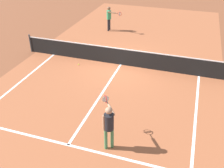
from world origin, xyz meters
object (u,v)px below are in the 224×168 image
(player_far, at_px, (109,16))
(player_near, at_px, (109,123))
(net, at_px, (121,56))
(tennis_ball_near_net, at_px, (79,64))

(player_far, bearing_deg, player_near, -71.42)
(net, distance_m, player_near, 6.22)
(net, height_order, player_far, player_far)
(player_near, xyz_separation_m, player_far, (-3.69, 10.99, 0.02))
(player_near, relative_size, tennis_ball_near_net, 25.58)
(player_far, height_order, tennis_ball_near_net, player_far)
(net, distance_m, player_far, 5.50)
(net, height_order, tennis_ball_near_net, net)
(player_near, height_order, player_far, player_far)
(net, relative_size, player_far, 6.60)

